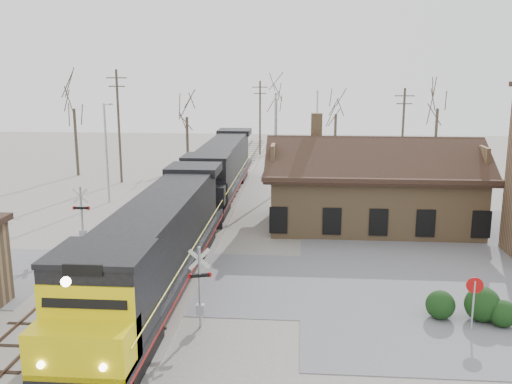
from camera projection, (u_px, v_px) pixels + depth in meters
ground at (169, 280)px, 30.40m from camera, size 140.00×140.00×0.00m
road at (169, 280)px, 30.40m from camera, size 60.00×9.00×0.03m
parking_lot at (492, 264)px, 32.88m from camera, size 22.00×26.00×0.03m
track_main at (212, 211)px, 45.00m from camera, size 3.40×90.00×0.24m
track_siding at (157, 210)px, 45.35m from camera, size 3.40×90.00×0.24m
depot at (372, 192)px, 40.64m from camera, size 15.20×9.31×7.90m
locomotive_lead at (156, 248)px, 27.48m from camera, size 3.31×22.18×4.93m
locomotive_trailing at (221, 168)px, 49.36m from camera, size 3.31×22.18×4.67m
crossbuck_near at (200, 289)px, 24.51m from camera, size 1.02×0.39×3.67m
crossbuck_far at (82, 219)px, 35.68m from camera, size 1.12×0.29×3.91m
do_not_enter_sign at (474, 294)px, 24.24m from camera, size 0.72×0.14×2.41m
hedge_a at (440, 305)px, 25.61m from camera, size 1.31×1.31×1.31m
hedge_b at (482, 304)px, 25.33m from camera, size 1.57×1.57×1.57m
hedge_c at (503, 314)px, 24.81m from camera, size 1.19×1.19×1.19m
streetlight_a at (107, 147)px, 47.27m from camera, size 0.25×2.04×8.30m
streetlight_b at (275, 138)px, 50.02m from camera, size 0.25×2.04×9.03m
streetlight_c at (317, 125)px, 63.51m from camera, size 0.25×2.04×8.73m
utility_pole_a at (119, 125)px, 55.32m from camera, size 2.00×0.24×11.00m
utility_pole_b at (260, 117)px, 73.24m from camera, size 2.00×0.24×9.56m
utility_pole_c at (403, 130)px, 59.03m from camera, size 2.00×0.24×9.13m
tree_a at (73, 97)px, 58.64m from camera, size 4.68×4.68×11.46m
tree_b at (187, 109)px, 64.13m from camera, size 3.81×3.81×9.34m
tree_c at (276, 90)px, 76.60m from camera, size 4.71×4.71×11.53m
tree_d at (336, 106)px, 67.56m from camera, size 3.84×3.84×9.41m
tree_e at (438, 98)px, 61.81m from camera, size 4.54×4.54×11.13m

